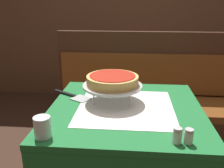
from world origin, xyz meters
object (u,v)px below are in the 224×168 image
Objects in this scene: pizza_pan_stand at (112,86)px; pepper_shaker at (189,136)px; pizza_server at (72,96)px; salt_shaker at (177,136)px; dining_table_front at (125,122)px; condiment_caddy at (150,50)px; water_glass_near at (42,127)px; booth_bench at (144,115)px; dining_table_rear at (147,62)px; deep_dish_pizza at (112,80)px.

pizza_pan_stand reaches higher than pepper_shaker.
salt_shaker reaches higher than pizza_server.
dining_table_front is 0.44m from salt_shaker.
dining_table_front is at bearing 122.82° from salt_shaker.
water_glass_near is at bearing -107.11° from condiment_caddy.
booth_bench is at bearing 53.35° from pizza_server.
pizza_pan_stand is at bearing -100.32° from dining_table_rear.
deep_dish_pizza is (-0.23, -0.73, 0.57)m from booth_bench.
pizza_pan_stand is at bearing 130.13° from pepper_shaker.
salt_shaker is at bearing -40.82° from pizza_server.
deep_dish_pizza reaches higher than condiment_caddy.
deep_dish_pizza is at bearing 57.70° from water_glass_near.
pepper_shaker is 0.40× the size of condiment_caddy.
pizza_pan_stand is 1.16× the size of deep_dish_pizza.
pizza_server is at bearing -112.33° from condiment_caddy.
pizza_pan_stand is at bearing 57.70° from water_glass_near.
pepper_shaker is at bearing -38.57° from pizza_server.
pepper_shaker is at bearing -49.87° from pizza_pan_stand.
dining_table_front is 0.88m from booth_bench.
condiment_caddy is (0.03, -0.07, 0.15)m from dining_table_rear.
booth_bench is at bearing 72.30° from deep_dish_pizza.
dining_table_rear is 0.44× the size of booth_bench.
salt_shaker is at bearing -53.82° from deep_dish_pizza.
pizza_pan_stand is 2.08× the size of condiment_caddy.
booth_bench is 23.72× the size of salt_shaker.
dining_table_front is 0.52× the size of booth_bench.
dining_table_front is 3.14× the size of pizza_server.
water_glass_near is 0.58m from salt_shaker.
dining_table_rear is at bearing 83.00° from dining_table_front.
pizza_pan_stand reaches higher than water_glass_near.
pepper_shaker reaches higher than dining_table_rear.
dining_table_front is at bearing -21.93° from pizza_server.
dining_table_rear is at bearing 86.88° from booth_bench.
water_glass_near is at bearing -134.47° from dining_table_front.
deep_dish_pizza is (0.00, 0.00, 0.04)m from pizza_pan_stand.
deep_dish_pizza is 1.80× the size of condiment_caddy.
salt_shaker reaches higher than dining_table_rear.
pepper_shaker is at bearing 0.31° from water_glass_near.
deep_dish_pizza is at bearing 130.13° from pepper_shaker.
booth_bench is 0.93m from pizza_pan_stand.
condiment_caddy is at bearing 72.89° from water_glass_near.
pizza_server is at bearing -126.65° from booth_bench.
deep_dish_pizza is (-0.27, -1.51, 0.25)m from dining_table_rear.
booth_bench is 1.25m from pepper_shaker.
dining_table_front reaches higher than dining_table_rear.
water_glass_near is 1.38× the size of salt_shaker.
pizza_server is at bearing 139.18° from salt_shaker.
deep_dish_pizza is at bearing 0.00° from pizza_pan_stand.
pizza_server reaches higher than dining_table_front.
dining_table_rear is at bearing 69.69° from pizza_server.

